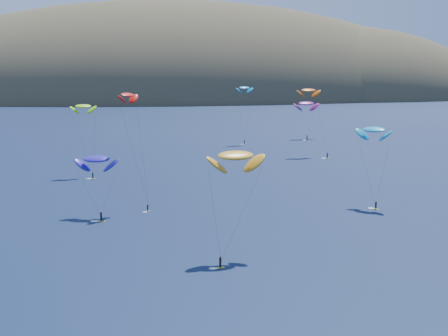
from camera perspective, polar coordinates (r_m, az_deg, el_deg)
island at (r=628.03m, az=-2.85°, el=5.64°), size 730.00×300.00×210.00m
kitesurfer_2 at (r=107.54m, az=1.08°, el=1.15°), size 10.58×11.45×20.19m
kitesurfer_3 at (r=189.83m, az=-12.75°, el=5.52°), size 7.81×10.92×22.46m
kitesurfer_4 at (r=258.58m, az=1.88°, el=7.34°), size 7.69×7.23×24.84m
kitesurfer_5 at (r=149.93m, az=13.54°, el=3.42°), size 8.68×10.65×20.11m
kitesurfer_6 at (r=225.58m, az=7.53°, el=5.88°), size 10.94×11.20×21.24m
kitesurfer_9 at (r=143.27m, az=-8.80°, el=6.59°), size 7.51×9.02×27.82m
kitesurfer_10 at (r=139.07m, az=-11.59°, el=0.80°), size 9.85×10.35×14.94m
kitesurfer_11 at (r=280.69m, az=7.73°, el=7.06°), size 10.76×13.91×23.86m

